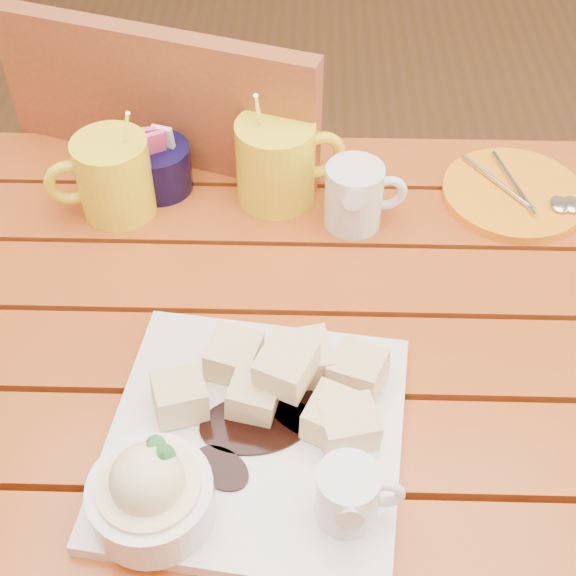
{
  "coord_description": "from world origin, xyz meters",
  "views": [
    {
      "loc": [
        0.01,
        -0.55,
        1.43
      ],
      "look_at": [
        -0.01,
        0.03,
        0.82
      ],
      "focal_mm": 50.0,
      "sensor_mm": 36.0,
      "label": 1
    }
  ],
  "objects_px": {
    "table": "(295,410)",
    "orange_saucer": "(515,194)",
    "coffee_mug_left": "(112,176)",
    "dessert_plate": "(239,444)",
    "chair_far": "(209,225)",
    "coffee_mug_right": "(278,161)"
  },
  "relations": [
    {
      "from": "coffee_mug_right",
      "to": "orange_saucer",
      "type": "distance_m",
      "value": 0.31
    },
    {
      "from": "dessert_plate",
      "to": "orange_saucer",
      "type": "relative_size",
      "value": 1.71
    },
    {
      "from": "table",
      "to": "dessert_plate",
      "type": "distance_m",
      "value": 0.2
    },
    {
      "from": "table",
      "to": "chair_far",
      "type": "xyz_separation_m",
      "value": [
        -0.15,
        0.46,
        -0.12
      ]
    },
    {
      "from": "table",
      "to": "dessert_plate",
      "type": "height_order",
      "value": "dessert_plate"
    },
    {
      "from": "chair_far",
      "to": "dessert_plate",
      "type": "bearing_deg",
      "value": 117.57
    },
    {
      "from": "chair_far",
      "to": "coffee_mug_left",
      "type": "bearing_deg",
      "value": 88.36
    },
    {
      "from": "orange_saucer",
      "to": "chair_far",
      "type": "xyz_separation_m",
      "value": [
        -0.44,
        0.19,
        -0.23
      ]
    },
    {
      "from": "coffee_mug_left",
      "to": "orange_saucer",
      "type": "distance_m",
      "value": 0.52
    },
    {
      "from": "dessert_plate",
      "to": "orange_saucer",
      "type": "height_order",
      "value": "dessert_plate"
    },
    {
      "from": "dessert_plate",
      "to": "chair_far",
      "type": "height_order",
      "value": "chair_far"
    },
    {
      "from": "table",
      "to": "coffee_mug_left",
      "type": "bearing_deg",
      "value": 135.27
    },
    {
      "from": "table",
      "to": "orange_saucer",
      "type": "height_order",
      "value": "orange_saucer"
    },
    {
      "from": "table",
      "to": "chair_far",
      "type": "distance_m",
      "value": 0.5
    },
    {
      "from": "coffee_mug_left",
      "to": "orange_saucer",
      "type": "xyz_separation_m",
      "value": [
        0.52,
        0.04,
        -0.05
      ]
    },
    {
      "from": "chair_far",
      "to": "coffee_mug_right",
      "type": "bearing_deg",
      "value": 140.66
    },
    {
      "from": "coffee_mug_left",
      "to": "dessert_plate",
      "type": "bearing_deg",
      "value": -77.82
    },
    {
      "from": "table",
      "to": "orange_saucer",
      "type": "relative_size",
      "value": 6.48
    },
    {
      "from": "dessert_plate",
      "to": "coffee_mug_left",
      "type": "height_order",
      "value": "coffee_mug_left"
    },
    {
      "from": "orange_saucer",
      "to": "chair_far",
      "type": "distance_m",
      "value": 0.53
    },
    {
      "from": "table",
      "to": "orange_saucer",
      "type": "distance_m",
      "value": 0.4
    },
    {
      "from": "coffee_mug_left",
      "to": "table",
      "type": "bearing_deg",
      "value": -58.84
    }
  ]
}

